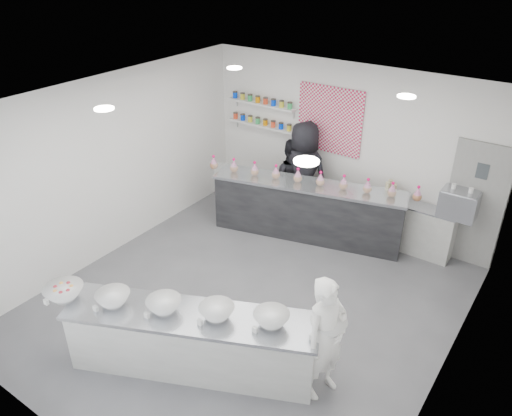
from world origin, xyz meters
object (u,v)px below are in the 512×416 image
Objects in this scene: espresso_machine at (459,204)px; staff_left at (290,179)px; staff_right at (303,173)px; espresso_ledge at (418,229)px; prep_counter at (193,341)px; back_bar at (307,210)px; woman_prep at (326,339)px.

staff_left reaches higher than espresso_machine.
staff_left is 0.81× the size of staff_right.
staff_left is at bearing -175.79° from espresso_ledge.
espresso_machine is at bearing 163.97° from staff_left.
espresso_machine is 2.73m from staff_right.
staff_right reaches higher than prep_counter.
espresso_machine is (0.55, 0.00, 0.66)m from espresso_ledge.
prep_counter is 4.17m from staff_left.
back_bar is at bearing 125.50° from staff_left.
espresso_ledge is (1.38, 4.19, 0.02)m from prep_counter.
prep_counter is 4.66m from espresso_machine.
espresso_ledge is 3.61m from woman_prep.
espresso_machine reaches higher than espresso_ledge.
staff_right is at bearing -176.22° from espresso_machine.
espresso_ledge is at bearing 4.90° from back_bar.
staff_right is at bearing 77.02° from prep_counter.
back_bar is 2.13× the size of staff_left.
staff_left is (-0.64, 0.45, 0.27)m from back_bar.
prep_counter is at bearing -114.73° from espresso_machine.
espresso_machine is at bearing 0.00° from espresso_ledge.
espresso_ledge is 0.60× the size of staff_right.
woman_prep is 0.82× the size of staff_right.
prep_counter is at bearing -108.23° from espresso_ledge.
back_bar is 2.87× the size of espresso_ledge.
espresso_ledge is at bearing -176.14° from staff_right.
woman_prep reaches higher than espresso_machine.
woman_prep reaches higher than staff_left.
woman_prep is at bearing -96.93° from espresso_machine.
espresso_ledge is at bearing 164.74° from staff_left.
staff_left is (-2.45, -0.18, 0.35)m from espresso_ledge.
prep_counter is 1.95× the size of staff_left.
woman_prep is 4.27m from staff_left.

